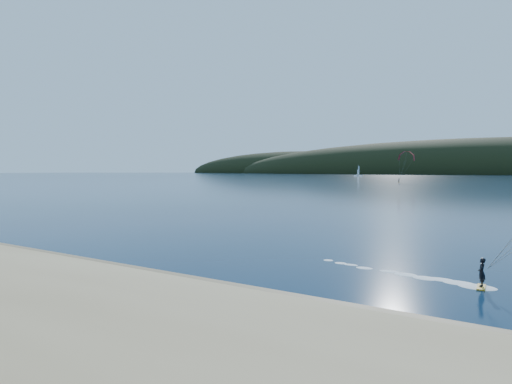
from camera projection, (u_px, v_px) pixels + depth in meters
ground at (126, 305)px, 20.21m from camera, size 1800.00×1800.00×0.00m
wet_sand at (188, 283)px, 24.03m from camera, size 220.00×2.50×0.10m
headland at (508, 174)px, 651.70m from camera, size 1200.00×310.00×140.00m
kitesurfer_far at (406, 159)px, 212.56m from camera, size 8.80×5.45×13.97m
sailboat at (358, 175)px, 428.79m from camera, size 8.41×5.37×11.88m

